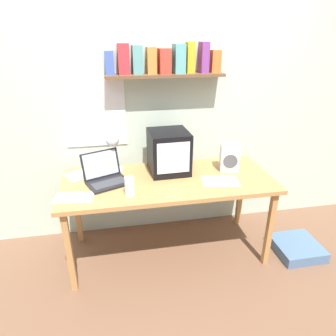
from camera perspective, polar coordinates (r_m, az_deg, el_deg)
ground_plane at (r=2.90m, az=-0.00°, el=-15.51°), size 12.00×12.00×0.00m
back_wall at (r=2.77m, az=-1.93°, el=12.85°), size 5.60×0.24×2.60m
corner_desk at (r=2.52m, az=-0.00°, el=-3.33°), size 1.74×0.74×0.75m
crt_monitor at (r=2.56m, az=0.14°, el=3.11°), size 0.34×0.36×0.36m
laptop at (r=2.47m, az=-11.90°, el=-1.28°), size 0.40×0.38×0.24m
desk_lamp at (r=2.54m, az=-10.42°, el=4.50°), size 0.14×0.19×0.37m
juice_glass at (r=2.23m, az=-7.32°, el=-3.65°), size 0.07×0.07×0.15m
space_heater at (r=2.66m, az=11.65°, el=1.98°), size 0.18×0.15×0.24m
open_notebook at (r=2.32m, az=-17.44°, el=-5.34°), size 0.30×0.20×0.00m
loose_paper_near_monitor at (r=2.49m, az=9.90°, el=-2.41°), size 0.32×0.25×0.00m
loose_paper_near_laptop at (r=2.66m, az=-16.53°, el=-1.29°), size 0.28×0.27×0.00m
floor_cushion at (r=3.10m, az=23.30°, el=-13.75°), size 0.39×0.39×0.10m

